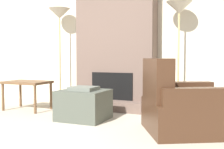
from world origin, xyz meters
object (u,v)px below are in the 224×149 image
floor_lamp_right (179,13)px  ottoman (84,104)px  armchair (182,110)px  floor_lamp_left (59,18)px  side_table (27,85)px

floor_lamp_right → ottoman: bearing=-138.7°
armchair → floor_lamp_left: floor_lamp_left is taller
floor_lamp_left → floor_lamp_right: bearing=0.0°
side_table → floor_lamp_right: 2.76m
ottoman → armchair: size_ratio=0.52×
armchair → ottoman: bearing=55.7°
armchair → side_table: armchair is taller
armchair → side_table: 2.69m
ottoman → armchair: armchair is taller
armchair → side_table: (-2.65, 0.45, 0.16)m
floor_lamp_right → side_table: bearing=-163.3°
ottoman → floor_lamp_left: size_ratio=0.36×
armchair → floor_lamp_left: 3.04m
side_table → floor_lamp_left: 1.42m
ottoman → floor_lamp_left: bearing=136.2°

